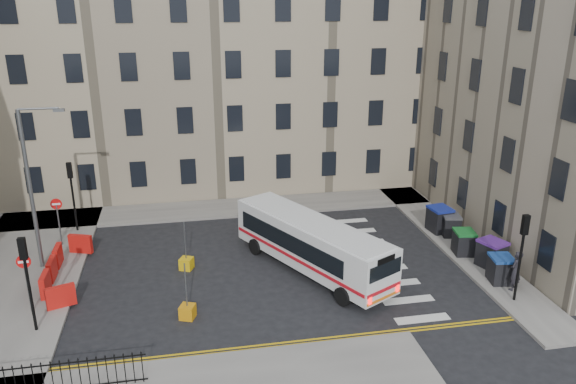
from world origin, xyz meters
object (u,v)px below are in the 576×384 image
object	(u,v)px
bollard_chevron	(188,312)
pedestrian	(516,271)
wheelie_bin_a	(501,269)
wheelie_bin_d	(451,225)
bollard_yellow	(187,264)
wheelie_bin_b	(492,254)
bus	(311,243)
streetlamp	(30,188)
wheelie_bin_e	(439,219)
wheelie_bin_c	(464,242)

from	to	relation	value
bollard_chevron	pedestrian	bearing A→B (deg)	-2.34
wheelie_bin_a	wheelie_bin_d	world-z (taller)	wheelie_bin_a
wheelie_bin_a	bollard_yellow	world-z (taller)	wheelie_bin_a
bollard_yellow	wheelie_bin_b	bearing A→B (deg)	-10.74
bus	wheelie_bin_d	size ratio (longest dim) A/B	7.44
bus	bollard_chevron	bearing A→B (deg)	-179.63
streetlamp	bus	distance (m)	13.87
streetlamp	bollard_yellow	bearing A→B (deg)	-11.00
bus	wheelie_bin_d	bearing A→B (deg)	-11.94
wheelie_bin_e	bollard_chevron	bearing A→B (deg)	-163.42
bollard_yellow	bollard_chevron	size ratio (longest dim) A/B	1.00
wheelie_bin_a	wheelie_bin_b	distance (m)	1.60
wheelie_bin_d	bollard_yellow	bearing A→B (deg)	-163.48
bus	streetlamp	bearing A→B (deg)	140.65
wheelie_bin_c	wheelie_bin_e	world-z (taller)	wheelie_bin_e
pedestrian	bollard_chevron	size ratio (longest dim) A/B	3.24
bus	wheelie_bin_c	bearing A→B (deg)	-27.05
wheelie_bin_c	wheelie_bin_d	xyz separation A→B (m)	(0.43, 2.37, -0.03)
bollard_yellow	bollard_chevron	world-z (taller)	same
wheelie_bin_c	bollard_yellow	distance (m)	14.49
wheelie_bin_e	bollard_chevron	distance (m)	15.92
wheelie_bin_b	bollard_chevron	xyz separation A→B (m)	(-15.14, -1.77, -0.55)
wheelie_bin_e	bollard_chevron	xyz separation A→B (m)	(-14.53, -6.49, -0.58)
streetlamp	wheelie_bin_a	distance (m)	22.89
wheelie_bin_b	wheelie_bin_c	size ratio (longest dim) A/B	1.20
wheelie_bin_c	pedestrian	size ratio (longest dim) A/B	0.67
wheelie_bin_a	wheelie_bin_e	size ratio (longest dim) A/B	0.92
wheelie_bin_c	wheelie_bin_e	bearing A→B (deg)	98.24
wheelie_bin_d	streetlamp	bearing A→B (deg)	-168.55
wheelie_bin_a	bollard_yellow	size ratio (longest dim) A/B	2.20
wheelie_bin_b	pedestrian	world-z (taller)	pedestrian
bollard_yellow	wheelie_bin_e	bearing A→B (deg)	7.28
wheelie_bin_e	pedestrian	world-z (taller)	pedestrian
wheelie_bin_b	bollard_yellow	bearing A→B (deg)	148.24
wheelie_bin_a	wheelie_bin_b	world-z (taller)	wheelie_bin_b
wheelie_bin_c	bollard_chevron	bearing A→B (deg)	-157.48
wheelie_bin_b	wheelie_bin_d	size ratio (longest dim) A/B	1.21
wheelie_bin_a	wheelie_bin_c	world-z (taller)	wheelie_bin_a
wheelie_bin_a	wheelie_bin_d	xyz separation A→B (m)	(0.18, 5.56, -0.03)
bus	wheelie_bin_e	size ratio (longest dim) A/B	6.65
wheelie_bin_b	wheelie_bin_a	bearing A→B (deg)	-125.77
bus	wheelie_bin_d	world-z (taller)	bus
streetlamp	bollard_yellow	distance (m)	8.35
bus	wheelie_bin_b	xyz separation A→B (m)	(8.95, -1.54, -0.68)
wheelie_bin_c	wheelie_bin_e	xyz separation A→B (m)	(0.05, 3.07, 0.08)
streetlamp	pedestrian	distance (m)	23.27
bus	wheelie_bin_c	distance (m)	8.33
wheelie_bin_a	pedestrian	distance (m)	0.93
wheelie_bin_b	bollard_yellow	xyz separation A→B (m)	(-15.09, 2.86, -0.55)
wheelie_bin_d	bollard_chevron	world-z (taller)	wheelie_bin_d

